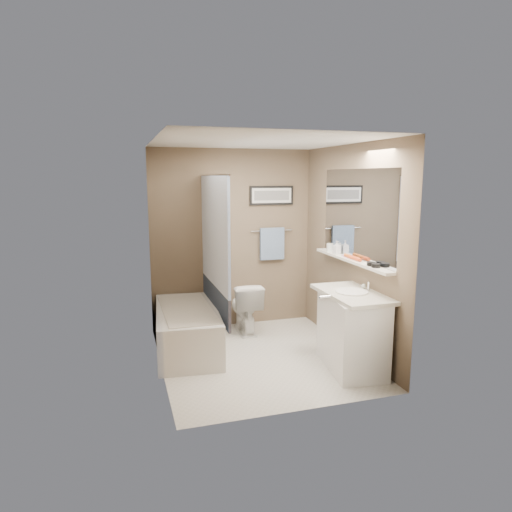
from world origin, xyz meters
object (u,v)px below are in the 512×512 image
object	(u,v)px
vanity	(352,332)
hair_brush_front	(355,258)
bathtub	(187,329)
candle_bowl_near	(376,266)
candle_bowl_far	(371,264)
toilet	(245,307)
glass_jar	(330,247)
hair_brush_back	(350,257)
soap_bottle	(337,247)

from	to	relation	value
vanity	hair_brush_front	size ratio (longest dim) A/B	4.09
bathtub	candle_bowl_near	size ratio (longest dim) A/B	16.67
candle_bowl_far	candle_bowl_near	bearing A→B (deg)	-90.00
toilet	vanity	world-z (taller)	vanity
toilet	glass_jar	size ratio (longest dim) A/B	6.72
toilet	hair_brush_back	world-z (taller)	hair_brush_back
hair_brush_back	toilet	bearing A→B (deg)	132.81
bathtub	candle_bowl_near	bearing A→B (deg)	-28.07
candle_bowl_far	glass_jar	xyz separation A→B (m)	(0.00, 0.97, 0.03)
toilet	hair_brush_front	bearing A→B (deg)	132.50
toilet	candle_bowl_far	world-z (taller)	candle_bowl_far
hair_brush_front	hair_brush_back	bearing A→B (deg)	90.00
toilet	glass_jar	distance (m)	1.37
bathtub	candle_bowl_far	bearing A→B (deg)	-25.96
candle_bowl_far	toilet	bearing A→B (deg)	122.70
vanity	candle_bowl_far	bearing A→B (deg)	1.49
vanity	glass_jar	xyz separation A→B (m)	(0.19, 0.95, 0.77)
soap_bottle	hair_brush_back	bearing A→B (deg)	-90.00
vanity	hair_brush_back	size ratio (longest dim) A/B	4.09
hair_brush_front	glass_jar	size ratio (longest dim) A/B	2.20
candle_bowl_near	soap_bottle	size ratio (longest dim) A/B	0.57
bathtub	vanity	distance (m)	1.92
bathtub	hair_brush_front	size ratio (longest dim) A/B	6.82
toilet	hair_brush_back	size ratio (longest dim) A/B	3.06
toilet	soap_bottle	xyz separation A→B (m)	(0.96, -0.70, 0.86)
bathtub	hair_brush_front	world-z (taller)	hair_brush_front
bathtub	hair_brush_front	xyz separation A→B (m)	(1.79, -0.73, 0.89)
hair_brush_front	soap_bottle	size ratio (longest dim) A/B	1.40
hair_brush_back	glass_jar	distance (m)	0.52
toilet	hair_brush_front	distance (m)	1.70
vanity	candle_bowl_near	size ratio (longest dim) A/B	10.00
glass_jar	soap_bottle	bearing A→B (deg)	-90.00
bathtub	hair_brush_front	bearing A→B (deg)	-17.37
vanity	glass_jar	size ratio (longest dim) A/B	9.00
toilet	hair_brush_front	world-z (taller)	hair_brush_front
candle_bowl_far	soap_bottle	xyz separation A→B (m)	(0.00, 0.79, 0.06)
bathtub	soap_bottle	bearing A→B (deg)	-4.02
bathtub	glass_jar	world-z (taller)	glass_jar
vanity	hair_brush_front	distance (m)	0.82
bathtub	soap_bottle	distance (m)	2.04
candle_bowl_near	soap_bottle	distance (m)	0.88
glass_jar	bathtub	bearing A→B (deg)	177.09
hair_brush_back	soap_bottle	bearing A→B (deg)	90.00
candle_bowl_near	hair_brush_back	distance (m)	0.55
hair_brush_back	vanity	bearing A→B (deg)	-112.98
toilet	candle_bowl_near	xyz separation A→B (m)	(0.96, -1.58, 0.80)
soap_bottle	vanity	bearing A→B (deg)	-103.60
candle_bowl_near	soap_bottle	world-z (taller)	soap_bottle
bathtub	toilet	world-z (taller)	toilet
hair_brush_front	glass_jar	world-z (taller)	glass_jar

